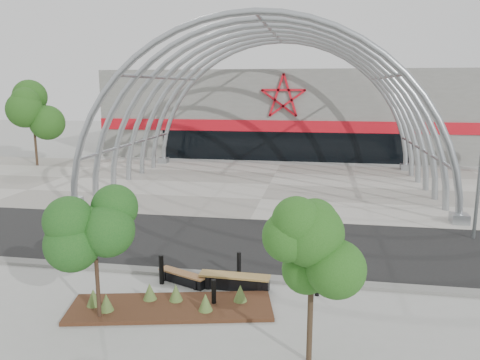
{
  "coord_description": "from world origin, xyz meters",
  "views": [
    {
      "loc": [
        3.32,
        -15.11,
        6.46
      ],
      "look_at": [
        0.0,
        4.0,
        2.6
      ],
      "focal_mm": 35.0,
      "sensor_mm": 36.0,
      "label": 1
    }
  ],
  "objects_px": {
    "signal_pole": "(480,176)",
    "street_tree_0": "(94,233)",
    "street_tree_1": "(312,249)",
    "bench_1": "(235,282)",
    "bollard_2": "(214,293)",
    "bench_0": "(183,278)"
  },
  "relations": [
    {
      "from": "bollard_2",
      "to": "street_tree_1",
      "type": "bearing_deg",
      "value": -39.73
    },
    {
      "from": "bench_1",
      "to": "street_tree_0",
      "type": "bearing_deg",
      "value": -141.45
    },
    {
      "from": "signal_pole",
      "to": "street_tree_0",
      "type": "height_order",
      "value": "signal_pole"
    },
    {
      "from": "bench_0",
      "to": "bench_1",
      "type": "height_order",
      "value": "bench_1"
    },
    {
      "from": "bench_0",
      "to": "bollard_2",
      "type": "height_order",
      "value": "bollard_2"
    },
    {
      "from": "street_tree_1",
      "to": "bench_1",
      "type": "height_order",
      "value": "street_tree_1"
    },
    {
      "from": "street_tree_0",
      "to": "bollard_2",
      "type": "distance_m",
      "value": 3.91
    },
    {
      "from": "street_tree_0",
      "to": "bench_0",
      "type": "xyz_separation_m",
      "value": [
        1.59,
        2.81,
        -2.36
      ]
    },
    {
      "from": "signal_pole",
      "to": "street_tree_1",
      "type": "distance_m",
      "value": 12.58
    },
    {
      "from": "bench_1",
      "to": "signal_pole",
      "type": "bearing_deg",
      "value": 36.37
    },
    {
      "from": "signal_pole",
      "to": "bench_0",
      "type": "relative_size",
      "value": 2.91
    },
    {
      "from": "street_tree_1",
      "to": "bollard_2",
      "type": "relative_size",
      "value": 4.61
    },
    {
      "from": "bench_1",
      "to": "bollard_2",
      "type": "bearing_deg",
      "value": -105.71
    },
    {
      "from": "signal_pole",
      "to": "street_tree_0",
      "type": "relative_size",
      "value": 1.5
    },
    {
      "from": "signal_pole",
      "to": "bench_1",
      "type": "relative_size",
      "value": 2.29
    },
    {
      "from": "signal_pole",
      "to": "bench_1",
      "type": "bearing_deg",
      "value": -143.63
    },
    {
      "from": "street_tree_1",
      "to": "bench_0",
      "type": "height_order",
      "value": "street_tree_1"
    },
    {
      "from": "signal_pole",
      "to": "bench_1",
      "type": "distance_m",
      "value": 11.82
    },
    {
      "from": "signal_pole",
      "to": "street_tree_0",
      "type": "distance_m",
      "value": 15.87
    },
    {
      "from": "signal_pole",
      "to": "street_tree_1",
      "type": "height_order",
      "value": "signal_pole"
    },
    {
      "from": "street_tree_0",
      "to": "bench_1",
      "type": "xyz_separation_m",
      "value": [
        3.38,
        2.69,
        -2.31
      ]
    },
    {
      "from": "signal_pole",
      "to": "bollard_2",
      "type": "bearing_deg",
      "value": -139.73
    }
  ]
}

